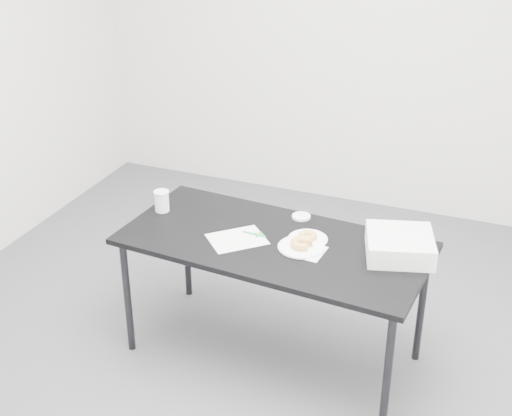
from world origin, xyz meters
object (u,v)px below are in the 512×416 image
at_px(scorecard, 237,239).
at_px(donut_far, 308,236).
at_px(plate_near, 301,247).
at_px(coffee_cup, 162,201).
at_px(bakery_box, 400,245).
at_px(donut_near, 301,243).
at_px(pen, 254,234).
at_px(plate_far, 308,239).
at_px(table, 274,250).

height_order(scorecard, donut_far, donut_far).
relative_size(plate_near, coffee_cup, 1.99).
xyz_separation_m(plate_near, coffee_cup, (-0.85, 0.11, 0.05)).
bearing_deg(coffee_cup, scorecard, -15.92).
bearing_deg(bakery_box, donut_near, 177.78).
bearing_deg(plate_near, bakery_box, 13.96).
distance_m(plate_near, donut_far, 0.10).
bearing_deg(plate_near, coffee_cup, 172.66).
xyz_separation_m(scorecard, plate_near, (0.34, 0.04, 0.01)).
distance_m(pen, plate_far, 0.28).
height_order(scorecard, bakery_box, bakery_box).
distance_m(table, pen, 0.13).
distance_m(plate_near, coffee_cup, 0.86).
distance_m(scorecard, plate_far, 0.37).
bearing_deg(pen, plate_far, 15.50).
relative_size(plate_far, coffee_cup, 1.71).
height_order(plate_near, donut_far, donut_far).
relative_size(pen, donut_far, 1.35).
distance_m(coffee_cup, bakery_box, 1.33).
bearing_deg(scorecard, bakery_box, 57.12).
xyz_separation_m(donut_far, bakery_box, (0.47, 0.02, 0.03)).
xyz_separation_m(scorecard, plate_far, (0.34, 0.13, 0.00)).
bearing_deg(pen, coffee_cup, 176.24).
bearing_deg(pen, scorecard, -128.09).
relative_size(table, coffee_cup, 13.55).
bearing_deg(scorecard, donut_far, 67.83).
distance_m(pen, plate_near, 0.27).
bearing_deg(table, donut_near, -1.76).
height_order(pen, coffee_cup, coffee_cup).
bearing_deg(pen, table, -6.75).
xyz_separation_m(pen, donut_near, (0.27, -0.04, 0.02)).
bearing_deg(donut_far, table, -153.17).
distance_m(donut_near, plate_far, 0.10).
height_order(plate_far, donut_far, donut_far).
relative_size(table, bakery_box, 5.05).
distance_m(plate_far, bakery_box, 0.47).
relative_size(scorecard, donut_far, 2.90).
xyz_separation_m(scorecard, coffee_cup, (-0.52, 0.15, 0.06)).
relative_size(donut_near, donut_far, 1.16).
distance_m(pen, bakery_box, 0.75).
relative_size(plate_near, donut_far, 2.47).
bearing_deg(coffee_cup, bakery_box, 0.31).
distance_m(pen, donut_near, 0.28).
height_order(table, donut_near, donut_near).
height_order(donut_far, coffee_cup, coffee_cup).
relative_size(coffee_cup, bakery_box, 0.37).
relative_size(table, plate_far, 7.91).
xyz_separation_m(pen, bakery_box, (0.74, 0.08, 0.05)).
height_order(table, plate_near, plate_near).
xyz_separation_m(donut_near, donut_far, (0.00, 0.10, -0.01)).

